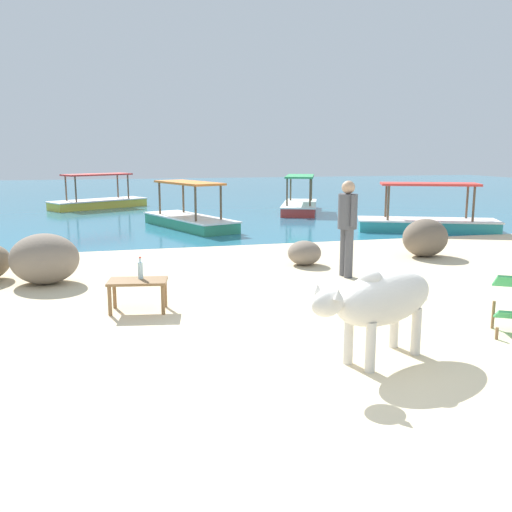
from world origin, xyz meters
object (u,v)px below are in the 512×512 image
low_bench_table (138,285)px  boat_red (300,204)px  person_standing (347,221)px  boat_green (189,218)px  bottle (140,270)px  cow (382,299)px  boat_yellow (98,201)px  boat_teal (427,221)px

low_bench_table → boat_red: boat_red is taller
person_standing → boat_green: 7.24m
low_bench_table → bottle: (0.05, 0.06, 0.19)m
cow → boat_green: bearing=-112.8°
low_bench_table → person_standing: size_ratio=0.51×
person_standing → boat_yellow: bearing=-75.4°
person_standing → boat_red: size_ratio=0.42×
cow → boat_teal: size_ratio=0.44×
boat_green → boat_yellow: size_ratio=1.02×
boat_yellow → person_standing: bearing=-102.0°
boat_green → cow: bearing=162.2°
low_bench_table → boat_red: size_ratio=0.21×
bottle → boat_red: size_ratio=0.08×
person_standing → boat_green: (-1.70, 7.00, -0.70)m
cow → boat_teal: (5.66, 8.42, -0.39)m
bottle → boat_teal: 9.89m
person_standing → boat_teal: bearing=-136.0°
cow → boat_red: (3.88, 13.85, -0.39)m
boat_green → boat_teal: size_ratio=1.00×
low_bench_table → boat_red: (6.17, 11.44, -0.11)m
cow → person_standing: 3.88m
cow → low_bench_table: cow is taller
low_bench_table → boat_red: bearing=71.6°
low_bench_table → bottle: size_ratio=2.79×
low_bench_table → boat_yellow: (-0.77, 14.73, -0.11)m
boat_red → bottle: bearing=172.9°
bottle → boat_yellow: 14.69m
boat_green → boat_teal: same height
cow → boat_yellow: 17.42m
boat_yellow → boat_green: bearing=-97.9°
cow → boat_red: bearing=-131.0°
person_standing → low_bench_table: bearing=16.7°
boat_green → boat_yellow: bearing=1.4°
boat_yellow → low_bench_table: bearing=-116.6°
cow → boat_red: 14.39m
boat_teal → person_standing: bearing=-110.1°
low_bench_table → boat_yellow: boat_yellow is taller
person_standing → boat_red: bearing=-107.6°
boat_green → boat_red: 5.39m
bottle → boat_green: (1.77, 8.19, -0.30)m
boat_green → low_bench_table: bearing=147.3°
low_bench_table → person_standing: person_standing is taller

